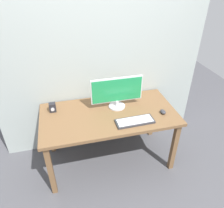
{
  "coord_description": "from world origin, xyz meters",
  "views": [
    {
      "loc": [
        -0.45,
        -1.94,
        2.15
      ],
      "look_at": [
        0.04,
        0.0,
        0.84
      ],
      "focal_mm": 34.72,
      "sensor_mm": 36.0,
      "label": 1
    }
  ],
  "objects_px": {
    "desk": "(109,119)",
    "audio_controller": "(53,108)",
    "keyboard_primary": "(135,121)",
    "mouse": "(163,112)",
    "monitor": "(117,92)"
  },
  "relations": [
    {
      "from": "desk",
      "to": "audio_controller",
      "type": "height_order",
      "value": "audio_controller"
    },
    {
      "from": "keyboard_primary",
      "to": "mouse",
      "type": "relative_size",
      "value": 4.87
    },
    {
      "from": "desk",
      "to": "audio_controller",
      "type": "bearing_deg",
      "value": 162.53
    },
    {
      "from": "desk",
      "to": "keyboard_primary",
      "type": "bearing_deg",
      "value": -44.04
    },
    {
      "from": "desk",
      "to": "audio_controller",
      "type": "xyz_separation_m",
      "value": [
        -0.61,
        0.19,
        0.13
      ]
    },
    {
      "from": "monitor",
      "to": "audio_controller",
      "type": "distance_m",
      "value": 0.75
    },
    {
      "from": "monitor",
      "to": "keyboard_primary",
      "type": "height_order",
      "value": "monitor"
    },
    {
      "from": "keyboard_primary",
      "to": "desk",
      "type": "bearing_deg",
      "value": 135.96
    },
    {
      "from": "monitor",
      "to": "keyboard_primary",
      "type": "bearing_deg",
      "value": -72.36
    },
    {
      "from": "desk",
      "to": "keyboard_primary",
      "type": "relative_size",
      "value": 3.68
    },
    {
      "from": "keyboard_primary",
      "to": "mouse",
      "type": "xyz_separation_m",
      "value": [
        0.36,
        0.08,
        0.01
      ]
    },
    {
      "from": "monitor",
      "to": "mouse",
      "type": "distance_m",
      "value": 0.57
    },
    {
      "from": "desk",
      "to": "monitor",
      "type": "distance_m",
      "value": 0.32
    },
    {
      "from": "mouse",
      "to": "audio_controller",
      "type": "height_order",
      "value": "audio_controller"
    },
    {
      "from": "monitor",
      "to": "mouse",
      "type": "bearing_deg",
      "value": -29.37
    }
  ]
}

